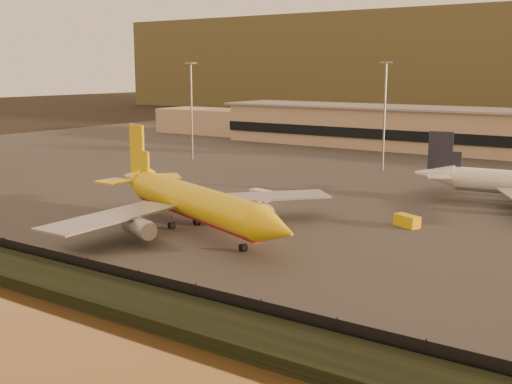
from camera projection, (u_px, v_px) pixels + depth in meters
ground at (201, 260)px, 81.26m from camera, size 900.00×900.00×0.00m
embankment at (98, 293)px, 67.35m from camera, size 320.00×7.00×1.40m
tarmac at (445, 167)px, 158.22m from camera, size 320.00×220.00×0.20m
perimeter_fence at (126, 277)px, 70.48m from camera, size 300.00×0.05×2.20m
terminal_building at (431, 130)px, 189.88m from camera, size 202.00×25.00×12.60m
apron_light_masts at (490, 110)px, 130.76m from camera, size 152.20×12.20×25.40m
dhl_cargo_jet at (192, 202)px, 94.66m from camera, size 46.75×44.31×14.47m
gse_vehicle_yellow at (407, 221)px, 97.63m from camera, size 4.43×3.28×1.82m
gse_vehicle_white at (261, 195)px, 117.56m from camera, size 4.52×2.70×1.90m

